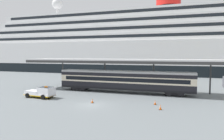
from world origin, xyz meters
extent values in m
plane|color=slate|center=(0.00, 0.00, 0.00)|extent=(400.00, 400.00, 0.00)
cube|color=black|center=(3.96, 54.74, 1.81)|extent=(158.48, 23.38, 3.63)
cube|color=silver|center=(3.96, 54.74, 7.86)|extent=(158.48, 23.38, 8.46)
cube|color=silver|center=(3.96, 54.74, 13.54)|extent=(145.80, 21.51, 2.90)
cube|color=black|center=(3.96, 44.03, 13.69)|extent=(139.46, 0.12, 1.05)
cube|color=silver|center=(3.96, 54.74, 16.44)|extent=(139.97, 20.65, 2.90)
cube|color=black|center=(3.96, 44.46, 16.59)|extent=(133.89, 0.12, 1.05)
cube|color=silver|center=(3.96, 54.74, 19.35)|extent=(134.14, 19.79, 2.90)
cube|color=black|center=(3.96, 44.89, 19.49)|extent=(128.31, 0.12, 1.05)
cube|color=silver|center=(3.96, 54.74, 22.25)|extent=(128.31, 18.93, 2.90)
cube|color=black|center=(3.96, 45.32, 22.39)|extent=(122.73, 0.12, 1.05)
cylinder|color=red|center=(7.36, 54.74, 26.58)|extent=(8.96, 8.96, 2.88)
cylinder|color=silver|center=(-40.42, 54.74, 25.53)|extent=(1.00, 1.00, 3.66)
sphere|color=silver|center=(-40.42, 54.74, 29.65)|extent=(4.57, 4.57, 4.57)
cube|color=silver|center=(1.93, 11.64, 6.21)|extent=(40.81, 6.27, 0.25)
cube|color=#323232|center=(1.93, 8.61, 5.83)|extent=(40.81, 0.20, 0.50)
cylinder|color=#323232|center=(-13.37, 14.38, 3.04)|extent=(0.28, 0.28, 6.08)
cylinder|color=#323232|center=(-3.17, 14.38, 3.04)|extent=(0.28, 0.28, 6.08)
cylinder|color=#323232|center=(7.03, 14.38, 3.04)|extent=(0.28, 0.28, 6.08)
cylinder|color=#323232|center=(17.23, 14.38, 3.04)|extent=(0.28, 0.28, 6.08)
cube|color=black|center=(1.93, 11.14, 0.85)|extent=(25.55, 2.80, 0.40)
cube|color=black|center=(1.93, 11.14, 1.50)|extent=(25.55, 2.80, 0.90)
cube|color=beige|center=(1.93, 11.14, 2.55)|extent=(25.55, 2.80, 1.20)
cube|color=black|center=(1.93, 9.77, 2.60)|extent=(23.51, 0.08, 0.72)
cube|color=black|center=(1.93, 11.14, 3.45)|extent=(25.55, 2.80, 0.60)
cube|color=#B1B1B1|center=(1.93, 11.14, 3.93)|extent=(25.55, 2.69, 0.36)
cube|color=black|center=(-7.27, 11.14, 0.45)|extent=(3.20, 2.35, 0.50)
cylinder|color=black|center=(-8.17, 9.96, 0.42)|extent=(0.84, 0.12, 0.84)
cylinder|color=black|center=(-6.37, 9.96, 0.42)|extent=(0.84, 0.12, 0.84)
cube|color=black|center=(11.13, 11.14, 0.45)|extent=(3.20, 2.35, 0.50)
cylinder|color=black|center=(10.23, 9.96, 0.42)|extent=(0.84, 0.12, 0.84)
cylinder|color=black|center=(12.03, 9.96, 0.42)|extent=(0.84, 0.12, 0.84)
cube|color=white|center=(-10.37, 2.13, 0.58)|extent=(5.37, 2.49, 0.36)
cube|color=#F2B20C|center=(-10.37, 2.13, 0.45)|extent=(5.37, 2.51, 0.12)
cube|color=white|center=(-8.92, 1.99, 1.31)|extent=(2.46, 2.13, 1.10)
cube|color=#19232D|center=(-8.92, 1.99, 1.66)|extent=(2.25, 2.03, 0.44)
cube|color=orange|center=(-8.92, 1.99, 1.94)|extent=(0.58, 0.25, 0.16)
cube|color=white|center=(-11.41, 2.23, 0.94)|extent=(3.08, 2.19, 0.36)
cylinder|color=black|center=(-8.62, 2.97, 0.40)|extent=(0.82, 0.33, 0.80)
cylinder|color=black|center=(-8.81, 0.98, 0.40)|extent=(0.82, 0.33, 0.80)
cylinder|color=black|center=(-11.93, 3.29, 0.40)|extent=(0.82, 0.33, 0.80)
cylinder|color=black|center=(-12.13, 1.30, 0.40)|extent=(0.82, 0.33, 0.80)
cube|color=black|center=(9.61, 0.58, 0.02)|extent=(0.36, 0.36, 0.04)
cone|color=#EA590F|center=(9.61, 0.58, 0.37)|extent=(0.30, 0.30, 0.66)
cylinder|color=white|center=(9.61, 0.58, 0.40)|extent=(0.17, 0.17, 0.09)
cube|color=black|center=(-0.41, 1.34, 0.02)|extent=(0.36, 0.36, 0.04)
cone|color=#EA590F|center=(-0.41, 1.34, 0.33)|extent=(0.30, 0.30, 0.58)
cylinder|color=white|center=(-0.41, 1.34, 0.36)|extent=(0.17, 0.17, 0.08)
cube|color=black|center=(8.64, 3.17, 0.02)|extent=(0.36, 0.36, 0.04)
cone|color=#EA590F|center=(8.64, 3.17, 0.35)|extent=(0.30, 0.30, 0.63)
cylinder|color=white|center=(8.64, 3.17, 0.39)|extent=(0.17, 0.17, 0.09)
camera|label=1|loc=(11.86, -26.61, 7.21)|focal=33.14mm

